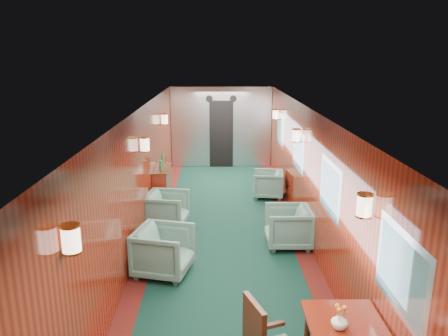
# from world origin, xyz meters

# --- Properties ---
(room) EXTENTS (12.00, 12.10, 2.40)m
(room) POSITION_xyz_m (0.00, 0.00, 1.63)
(room) COLOR black
(room) RESTS_ON ground
(bulkhead) EXTENTS (2.98, 0.17, 2.39)m
(bulkhead) POSITION_xyz_m (0.00, 5.91, 1.18)
(bulkhead) COLOR silver
(bulkhead) RESTS_ON ground
(windows_right) EXTENTS (0.02, 8.60, 0.80)m
(windows_right) POSITION_xyz_m (1.49, 0.25, 1.45)
(windows_right) COLOR silver
(windows_right) RESTS_ON ground
(wall_sconces) EXTENTS (2.97, 7.97, 0.25)m
(wall_sconces) POSITION_xyz_m (0.00, 0.57, 1.79)
(wall_sconces) COLOR #FFE8C6
(wall_sconces) RESTS_ON ground
(credenza) EXTENTS (0.33, 1.04, 1.21)m
(credenza) POSITION_xyz_m (-1.34, 2.20, 0.48)
(credenza) COLOR maroon
(credenza) RESTS_ON ground
(flower_vase) EXTENTS (0.20, 0.20, 0.16)m
(flower_vase) POSITION_xyz_m (1.02, -3.37, 0.88)
(flower_vase) COLOR white
(flower_vase) RESTS_ON dining_table
(armchair_left_near) EXTENTS (1.00, 0.98, 0.75)m
(armchair_left_near) POSITION_xyz_m (-0.97, -0.77, 0.38)
(armchair_left_near) COLOR #1F4840
(armchair_left_near) RESTS_ON ground
(armchair_left_far) EXTENTS (0.90, 0.88, 0.71)m
(armchair_left_far) POSITION_xyz_m (-1.12, 1.11, 0.36)
(armchair_left_far) COLOR #1F4840
(armchair_left_far) RESTS_ON ground
(armchair_right_near) EXTENTS (0.80, 0.77, 0.72)m
(armchair_right_near) POSITION_xyz_m (1.12, 0.21, 0.36)
(armchair_right_near) COLOR #1F4840
(armchair_right_near) RESTS_ON ground
(armchair_right_far) EXTENTS (0.78, 0.76, 0.64)m
(armchair_right_far) POSITION_xyz_m (1.07, 2.94, 0.32)
(armchair_right_far) COLOR #1F4840
(armchair_right_far) RESTS_ON ground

